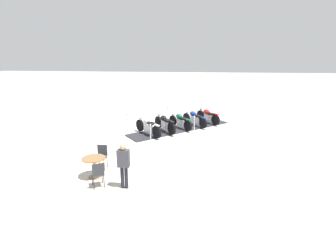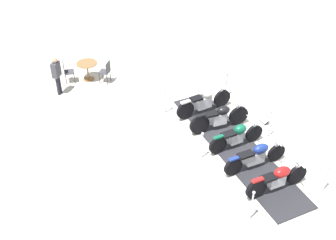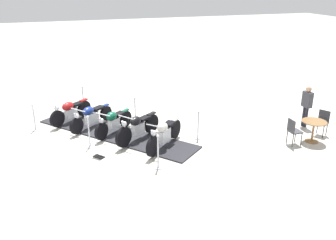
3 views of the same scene
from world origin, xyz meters
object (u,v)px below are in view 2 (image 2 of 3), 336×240
at_px(motorcycle_black, 220,117).
at_px(cafe_chair_across_table, 67,71).
at_px(motorcycle_navy, 257,155).
at_px(cafe_table, 87,67).
at_px(info_placard, 264,120).
at_px(cafe_chair_near_table, 106,71).
at_px(motorcycle_forest, 237,135).
at_px(stanchion_right_mid, 269,129).
at_px(motorcycle_cream, 205,101).
at_px(stanchion_left_mid, 202,151).
at_px(stanchion_right_front, 325,184).
at_px(stanchion_left_front, 251,210).
at_px(motorcycle_maroon, 278,178).
at_px(stanchion_left_rear, 165,105).
at_px(bystander_person, 56,73).
at_px(stanchion_right_rear, 226,88).

relative_size(motorcycle_black, cafe_chair_across_table, 2.03).
relative_size(motorcycle_navy, cafe_table, 2.10).
xyz_separation_m(info_placard, cafe_chair_near_table, (6.54, -1.18, 0.48)).
bearing_deg(cafe_table, motorcycle_forest, 156.29).
bearing_deg(cafe_chair_across_table, stanchion_right_mid, -40.86).
relative_size(motorcycle_black, stanchion_right_mid, 1.64).
bearing_deg(cafe_chair_across_table, motorcycle_cream, -36.78).
relative_size(stanchion_left_mid, cafe_chair_across_table, 1.16).
bearing_deg(motorcycle_navy, info_placard, 48.56).
bearing_deg(stanchion_right_front, stanchion_left_front, 39.37).
xyz_separation_m(motorcycle_maroon, stanchion_left_mid, (2.44, -0.86, -0.19)).
distance_m(stanchion_left_rear, cafe_table, 4.04).
height_order(motorcycle_black, cafe_table, motorcycle_black).
bearing_deg(motorcycle_black, motorcycle_cream, 93.46).
relative_size(stanchion_right_mid, cafe_chair_across_table, 1.24).
distance_m(motorcycle_cream, info_placard, 2.27).
relative_size(motorcycle_maroon, cafe_chair_near_table, 1.81).
bearing_deg(motorcycle_black, bystander_person, 138.23).
bearing_deg(stanchion_left_rear, motorcycle_cream, -164.77).
bearing_deg(motorcycle_cream, motorcycle_navy, -94.35).
xyz_separation_m(stanchion_right_front, stanchion_left_rear, (5.59, -2.71, 0.05)).
xyz_separation_m(motorcycle_maroon, stanchion_right_rear, (2.22, -4.70, -0.11)).
xyz_separation_m(stanchion_left_front, bystander_person, (7.98, -4.60, 0.57)).
relative_size(motorcycle_navy, stanchion_right_front, 1.73).
relative_size(motorcycle_navy, cafe_chair_across_table, 1.92).
bearing_deg(info_placard, bystander_person, -128.58).
bearing_deg(stanchion_left_front, stanchion_right_rear, -75.42).
height_order(stanchion_right_front, bystander_person, bystander_person).
relative_size(stanchion_right_front, stanchion_left_mid, 0.96).
xyz_separation_m(stanchion_right_front, cafe_table, (9.32, -4.25, 0.28)).
height_order(motorcycle_forest, stanchion_right_mid, stanchion_right_mid).
height_order(motorcycle_navy, bystander_person, bystander_person).
height_order(stanchion_right_mid, cafe_chair_across_table, stanchion_right_mid).
height_order(stanchion_right_mid, stanchion_right_rear, stanchion_right_mid).
relative_size(info_placard, cafe_chair_near_table, 0.47).
bearing_deg(stanchion_left_rear, stanchion_right_mid, 172.10).
height_order(motorcycle_maroon, stanchion_right_mid, stanchion_right_mid).
distance_m(stanchion_left_rear, bystander_person, 4.45).
relative_size(motorcycle_maroon, motorcycle_cream, 0.98).
distance_m(stanchion_right_front, bystander_person, 10.44).
distance_m(stanchion_right_mid, stanchion_right_front, 2.82).
xyz_separation_m(motorcycle_forest, cafe_chair_near_table, (5.73, -2.86, 0.04)).
relative_size(motorcycle_cream, stanchion_right_front, 1.68).
relative_size(motorcycle_navy, stanchion_right_mid, 1.55).
bearing_deg(stanchion_right_rear, stanchion_left_rear, 39.37).
bearing_deg(motorcycle_forest, stanchion_left_mid, 178.42).
relative_size(stanchion_left_mid, cafe_table, 1.26).
bearing_deg(stanchion_right_rear, motorcycle_cream, 64.70).
bearing_deg(stanchion_left_rear, motorcycle_maroon, 144.28).
bearing_deg(stanchion_left_front, motorcycle_black, -69.34).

